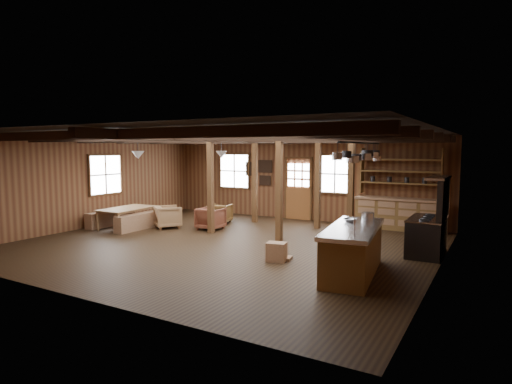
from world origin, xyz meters
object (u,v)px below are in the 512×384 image
Objects in this scene: kitchen_island at (353,250)px; armchair_c at (168,217)px; armchair_a at (211,219)px; dining_table at (128,218)px; armchair_b at (220,213)px; commercial_range at (429,229)px.

kitchen_island is 3.46× the size of armchair_c.
armchair_a is 0.97× the size of armchair_c.
dining_table is 2.52× the size of armchair_b.
kitchen_island is 3.56× the size of armchair_a.
kitchen_island reaches higher than armchair_a.
commercial_range is at bearing 58.45° from kitchen_island.
commercial_range reaches higher than armchair_a.
kitchen_island reaches higher than armchair_b.
dining_table is 2.60m from armchair_a.
commercial_range is 2.48× the size of armchair_a.
commercial_range reaches higher than armchair_b.
armchair_c is at bearing 47.56° from armchair_b.
armchair_c is (-7.47, -0.35, -0.26)m from commercial_range.
armchair_a is at bearing 98.79° from armchair_b.
commercial_range reaches higher than dining_table.
kitchen_island reaches higher than armchair_c.
kitchen_island is 6.56m from armchair_b.
armchair_b is at bearing -70.97° from armchair_a.
armchair_b reaches higher than dining_table.
dining_table is at bearing 21.65° from armchair_a.
armchair_b is at bearing 169.91° from commercial_range.
armchair_c is (-1.31, -0.43, 0.01)m from armchair_a.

